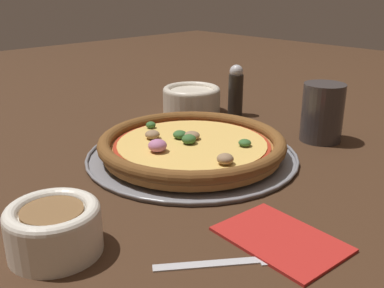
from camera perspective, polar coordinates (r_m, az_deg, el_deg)
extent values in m
plane|color=#3D2616|center=(0.80, 0.00, -1.77)|extent=(3.00, 3.00, 0.00)
cylinder|color=gray|center=(0.80, 0.00, -1.58)|extent=(0.37, 0.37, 0.01)
torus|color=gray|center=(0.80, 0.00, -1.39)|extent=(0.37, 0.37, 0.01)
cylinder|color=#A86B33|center=(0.79, 0.00, -0.66)|extent=(0.31, 0.31, 0.02)
torus|color=brown|center=(0.79, 0.00, 0.25)|extent=(0.33, 0.33, 0.02)
cylinder|color=#A32D19|center=(0.79, 0.00, -0.02)|extent=(0.28, 0.28, 0.00)
cylinder|color=#E5B75B|center=(0.79, 0.00, 0.13)|extent=(0.26, 0.26, 0.00)
ellipsoid|color=#33602D|center=(0.78, 6.72, 0.15)|extent=(0.02, 0.02, 0.01)
ellipsoid|color=#33602D|center=(0.87, -5.23, 2.45)|extent=(0.03, 0.03, 0.01)
ellipsoid|color=#33602D|center=(0.81, -1.73, 1.16)|extent=(0.04, 0.04, 0.01)
ellipsoid|color=#33602D|center=(0.78, -0.45, 0.65)|extent=(0.04, 0.04, 0.02)
ellipsoid|color=#8E7051|center=(0.80, -0.03, 1.10)|extent=(0.04, 0.04, 0.01)
ellipsoid|color=#8E7051|center=(0.81, -5.05, 1.21)|extent=(0.03, 0.03, 0.02)
ellipsoid|color=#8E7051|center=(0.70, 4.24, -1.90)|extent=(0.04, 0.04, 0.02)
ellipsoid|color=#B26B93|center=(0.75, -4.40, -0.20)|extent=(0.03, 0.03, 0.02)
cylinder|color=beige|center=(1.07, -0.06, 5.45)|extent=(0.14, 0.14, 0.05)
torus|color=beige|center=(1.06, -0.06, 6.83)|extent=(0.14, 0.14, 0.02)
cylinder|color=silver|center=(0.55, -17.08, -10.65)|extent=(0.11, 0.11, 0.05)
torus|color=silver|center=(0.54, -17.35, -8.32)|extent=(0.11, 0.11, 0.02)
cylinder|color=brown|center=(0.54, -17.38, -8.13)|extent=(0.07, 0.07, 0.00)
cylinder|color=#383333|center=(0.91, 16.22, 3.87)|extent=(0.08, 0.08, 0.11)
cube|color=#B2231E|center=(0.57, 11.22, -11.60)|extent=(0.16, 0.11, 0.01)
cube|color=#B7B7BC|center=(0.52, 1.86, -14.94)|extent=(0.08, 0.10, 0.00)
cube|color=#B7B7BC|center=(0.53, 10.91, -14.01)|extent=(0.04, 0.05, 0.00)
cylinder|color=black|center=(1.05, 5.55, 6.21)|extent=(0.03, 0.03, 0.09)
sphere|color=#B2B2B7|center=(1.04, 5.65, 9.16)|extent=(0.03, 0.03, 0.03)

